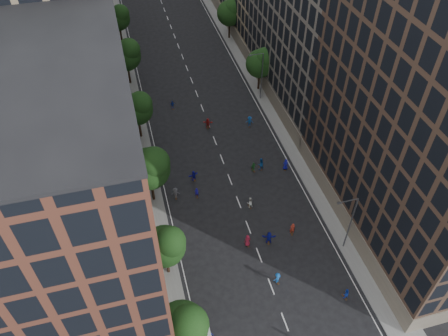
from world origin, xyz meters
name	(u,v)px	position (x,y,z in m)	size (l,w,h in m)	color
ground	(209,125)	(0.00, 40.00, 0.00)	(240.00, 240.00, 0.00)	black
sidewalk_left	(131,110)	(-12.00, 47.50, 0.07)	(4.00, 105.00, 0.15)	slate
sidewalk_right	(263,90)	(12.00, 47.50, 0.07)	(4.00, 105.00, 0.15)	slate
bldg_left_a	(71,226)	(-19.00, 11.00, 15.00)	(14.00, 22.00, 30.00)	#592F22
bldg_left_b	(65,66)	(-19.00, 35.00, 17.00)	(14.00, 26.00, 34.00)	#8E7A5D
bldg_left_c	(69,11)	(-19.00, 58.00, 14.00)	(14.00, 20.00, 28.00)	#592F22
bldg_right_a	(436,106)	(19.00, 15.00, 18.00)	(14.00, 30.00, 36.00)	#463125
bldg_right_b	(320,5)	(19.00, 44.00, 16.50)	(14.00, 28.00, 33.00)	#615950
tree_left_0	(184,327)	(-11.01, 3.85, 5.96)	(5.20, 5.20, 8.83)	black
tree_left_1	(166,245)	(-11.02, 13.86, 5.55)	(4.80, 4.80, 8.21)	black
tree_left_2	(150,167)	(-10.99, 25.83, 6.36)	(5.60, 5.60, 9.45)	black
tree_left_3	(138,108)	(-11.02, 39.85, 5.82)	(5.00, 5.00, 8.58)	black
tree_left_4	(127,54)	(-11.00, 55.84, 6.10)	(5.40, 5.40, 9.08)	black
tree_left_5	(119,17)	(-11.02, 71.86, 5.68)	(4.80, 4.80, 8.33)	black
tree_right_a	(261,62)	(11.38, 47.85, 5.63)	(5.00, 5.00, 8.39)	black
tree_right_b	(231,12)	(11.39, 67.85, 5.96)	(5.20, 5.20, 8.83)	black
streetlamp_near	(350,221)	(10.37, 12.00, 5.17)	(2.64, 0.22, 9.06)	#595B60
streetlamp_far	(261,74)	(10.37, 45.00, 5.17)	(2.64, 0.22, 9.06)	#595B60
skater_2	(346,294)	(7.61, 5.52, 0.77)	(0.75, 0.58, 1.54)	#1637BA
skater_3	(277,278)	(0.81, 9.38, 0.81)	(1.04, 0.60, 1.61)	#1553AA
skater_4	(209,335)	(-8.50, 4.76, 0.88)	(1.03, 0.43, 1.76)	#1628B9
skater_5	(269,238)	(1.74, 15.02, 0.95)	(1.76, 0.56, 1.90)	#121694
skater_6	(248,241)	(-0.96, 15.33, 0.89)	(0.87, 0.57, 1.79)	maroon
skater_7	(292,229)	(5.11, 15.63, 0.92)	(0.67, 0.44, 1.85)	#A92D1C
skater_8	(250,203)	(1.19, 21.26, 0.87)	(0.85, 0.66, 1.74)	silver
skater_9	(176,193)	(-8.19, 25.55, 0.90)	(1.16, 0.67, 1.79)	#414247
skater_10	(253,167)	(3.82, 27.85, 0.80)	(0.94, 0.39, 1.60)	#1F6726
skater_11	(194,176)	(-5.05, 28.30, 0.81)	(1.51, 0.48, 1.63)	#1313A1
skater_12	(286,165)	(8.50, 27.00, 0.90)	(0.88, 0.57, 1.80)	#121293
skater_13	(197,193)	(-5.34, 25.04, 0.79)	(0.57, 0.38, 1.57)	#191296
skater_14	(261,164)	(4.95, 27.99, 0.97)	(0.95, 0.74, 1.95)	navy
skater_15	(250,122)	(6.40, 38.09, 0.93)	(1.21, 0.69, 1.87)	#114491
skater_16	(173,105)	(-4.97, 46.12, 0.77)	(0.90, 0.37, 1.53)	#1735BB
skater_17	(208,123)	(-0.30, 39.43, 0.90)	(1.67, 0.53, 1.80)	#AC1D1C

